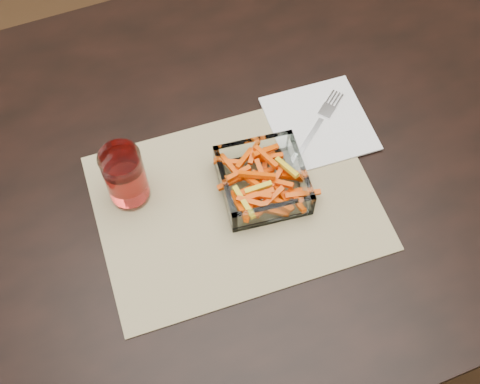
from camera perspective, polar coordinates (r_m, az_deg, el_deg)
name	(u,v)px	position (r m, az deg, el deg)	size (l,w,h in m)	color
dining_table	(284,170)	(1.13, 4.19, 2.09)	(1.60, 0.90, 0.75)	black
placemat	(236,202)	(0.99, -0.40, -0.97)	(0.45, 0.33, 0.00)	tan
glass_bowl	(263,182)	(0.98, 2.16, 0.99)	(0.15, 0.15, 0.05)	white
tumbler	(126,178)	(0.96, -10.80, 1.33)	(0.07, 0.07, 0.12)	white
napkin	(319,123)	(1.08, 7.53, 6.48)	(0.17, 0.17, 0.00)	white
fork	(319,123)	(1.07, 7.49, 6.50)	(0.14, 0.12, 0.00)	silver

